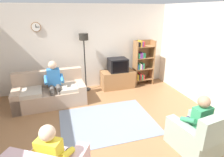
{
  "coord_description": "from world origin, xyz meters",
  "views": [
    {
      "loc": [
        -0.92,
        -3.37,
        2.54
      ],
      "look_at": [
        0.43,
        1.05,
        0.81
      ],
      "focal_mm": 29.84,
      "sensor_mm": 36.0,
      "label": 1
    }
  ],
  "objects": [
    {
      "name": "person_on_couch",
      "position": [
        -1.05,
        1.58,
        0.7
      ],
      "size": [
        0.53,
        0.55,
        1.24
      ],
      "color": "#3372B2",
      "rests_on": "ground_plane"
    },
    {
      "name": "couch",
      "position": [
        -1.2,
        1.69,
        0.31
      ],
      "size": [
        1.94,
        0.97,
        0.9
      ],
      "color": "tan",
      "rests_on": "ground_plane"
    },
    {
      "name": "floor_lamp",
      "position": [
        -0.08,
        2.35,
        1.45
      ],
      "size": [
        0.28,
        0.28,
        1.85
      ],
      "color": "black",
      "rests_on": "ground_plane"
    },
    {
      "name": "bookshelf",
      "position": [
        1.9,
        2.32,
        0.79
      ],
      "size": [
        0.68,
        0.36,
        1.57
      ],
      "color": "olive",
      "rests_on": "ground_plane"
    },
    {
      "name": "right_wall",
      "position": [
        2.86,
        0.0,
        1.35
      ],
      "size": [
        0.12,
        5.8,
        2.7
      ],
      "primitive_type": "cube",
      "color": "silver",
      "rests_on": "ground_plane"
    },
    {
      "name": "person_in_right_armchair",
      "position": [
        1.47,
        -0.96,
        0.6
      ],
      "size": [
        0.55,
        0.58,
        1.12
      ],
      "color": "#338C59",
      "rests_on": "ground_plane"
    },
    {
      "name": "person_in_left_armchair",
      "position": [
        -1.1,
        -1.1,
        0.6
      ],
      "size": [
        0.61,
        0.64,
        1.12
      ],
      "color": "yellow",
      "rests_on": "ground_plane"
    },
    {
      "name": "ground_plane",
      "position": [
        0.0,
        0.0,
        0.0
      ],
      "size": [
        12.0,
        12.0,
        0.0
      ],
      "primitive_type": "plane",
      "color": "#8C603D"
    },
    {
      "name": "tv_stand",
      "position": [
        0.99,
        2.25,
        0.29
      ],
      "size": [
        1.1,
        0.56,
        0.59
      ],
      "color": "olive",
      "rests_on": "ground_plane"
    },
    {
      "name": "back_wall_assembly",
      "position": [
        -0.0,
        2.66,
        1.35
      ],
      "size": [
        6.2,
        0.17,
        2.7
      ],
      "color": "silver",
      "rests_on": "ground_plane"
    },
    {
      "name": "area_rug",
      "position": [
        0.09,
        0.32,
        0.01
      ],
      "size": [
        2.2,
        1.7,
        0.01
      ],
      "primitive_type": "cube",
      "color": "slate",
      "rests_on": "ground_plane"
    },
    {
      "name": "tv",
      "position": [
        0.99,
        2.23,
        0.81
      ],
      "size": [
        0.6,
        0.49,
        0.44
      ],
      "color": "black",
      "rests_on": "tv_stand"
    },
    {
      "name": "armchair_near_bookshelf",
      "position": [
        1.48,
        -1.05,
        0.29
      ],
      "size": [
        0.92,
        0.99,
        0.9
      ],
      "color": "gray",
      "rests_on": "ground_plane"
    }
  ]
}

